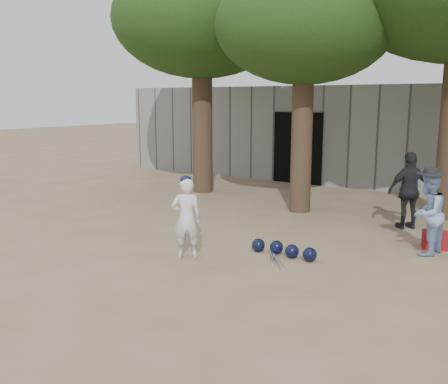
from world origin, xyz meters
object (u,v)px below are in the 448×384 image
Objects in this scene: boy_player at (186,218)px; red_bag at (435,240)px; spectator_blue at (428,214)px; spectator_dark at (410,191)px.

red_bag is at bearing -179.45° from boy_player.
spectator_dark is (-0.69, 1.61, 0.08)m from spectator_blue.
boy_player is at bearing 13.71° from spectator_dark.
spectator_blue reaches higher than boy_player.
spectator_blue is 0.90× the size of spectator_dark.
red_bag is at bearing -176.91° from spectator_blue.
spectator_dark is 1.51m from red_bag.
boy_player is 4.74m from spectator_dark.
red_bag is (0.06, 0.46, -0.55)m from spectator_blue.
boy_player is 3.18× the size of red_bag.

